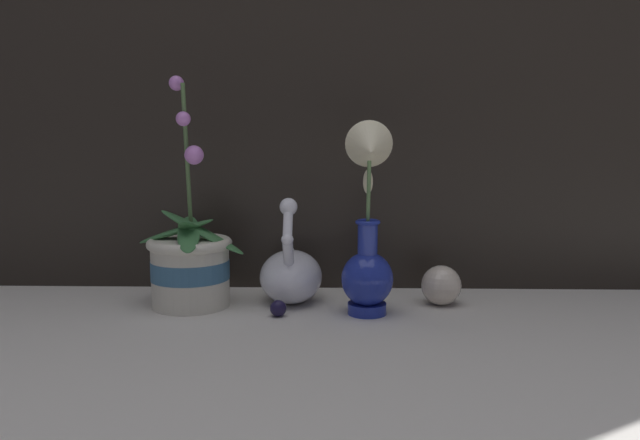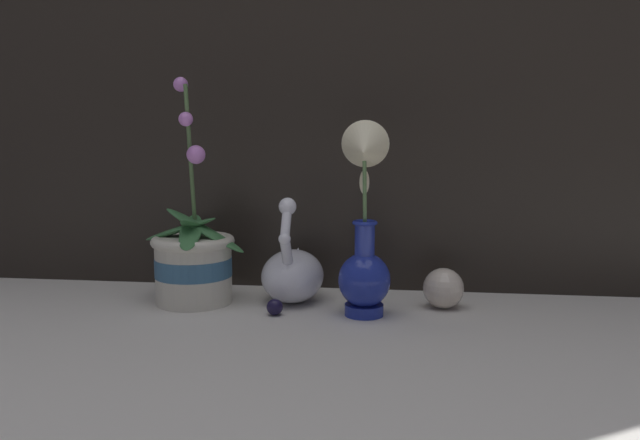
{
  "view_description": "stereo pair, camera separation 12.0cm",
  "coord_description": "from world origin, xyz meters",
  "views": [
    {
      "loc": [
        0.05,
        -1.04,
        0.33
      ],
      "look_at": [
        0.02,
        0.15,
        0.17
      ],
      "focal_mm": 35.0,
      "sensor_mm": 36.0,
      "label": 1
    },
    {
      "loc": [
        0.17,
        -1.03,
        0.33
      ],
      "look_at": [
        0.02,
        0.15,
        0.17
      ],
      "focal_mm": 35.0,
      "sensor_mm": 36.0,
      "label": 2
    }
  ],
  "objects": [
    {
      "name": "swan_figurine",
      "position": [
        -0.04,
        0.18,
        0.06
      ],
      "size": [
        0.12,
        0.2,
        0.21
      ],
      "color": "white",
      "rests_on": "ground_plane"
    },
    {
      "name": "glass_sphere",
      "position": [
        0.26,
        0.16,
        0.04
      ],
      "size": [
        0.08,
        0.08,
        0.08
      ],
      "color": "beige",
      "rests_on": "ground_plane"
    },
    {
      "name": "glass_bauble",
      "position": [
        -0.06,
        0.07,
        0.02
      ],
      "size": [
        0.03,
        0.03,
        0.03
      ],
      "color": "#191433",
      "rests_on": "ground_plane"
    },
    {
      "name": "window_backdrop",
      "position": [
        0.0,
        0.31,
        0.6
      ],
      "size": [
        2.8,
        0.03,
        1.2
      ],
      "color": "black",
      "rests_on": "ground_plane"
    },
    {
      "name": "blue_vase",
      "position": [
        0.11,
        0.08,
        0.14
      ],
      "size": [
        0.1,
        0.13,
        0.36
      ],
      "color": "navy",
      "rests_on": "ground_plane"
    },
    {
      "name": "ground_plane",
      "position": [
        0.0,
        0.0,
        0.0
      ],
      "size": [
        2.8,
        2.8,
        0.0
      ],
      "primitive_type": "plane",
      "color": "beige"
    },
    {
      "name": "orchid_potted_plant",
      "position": [
        -0.23,
        0.14,
        0.09
      ],
      "size": [
        0.22,
        0.22,
        0.44
      ],
      "color": "beige",
      "rests_on": "ground_plane"
    }
  ]
}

